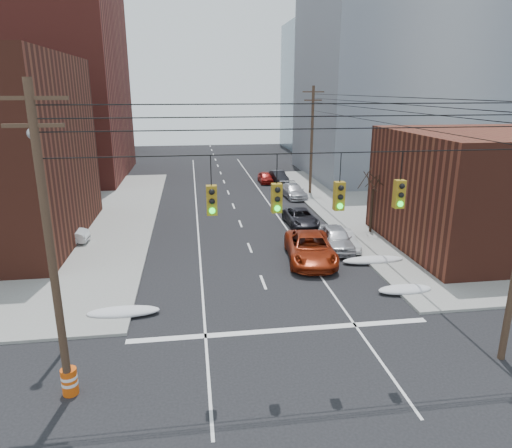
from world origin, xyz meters
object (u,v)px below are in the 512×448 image
object	(u,v)px
parked_car_b	(343,240)
lot_car_b	(66,206)
red_pickup	(310,248)
lot_car_c	(16,225)
parked_car_d	(293,191)
parked_car_a	(336,238)
construction_barrel	(70,381)
parked_car_e	(265,177)
lot_car_a	(57,234)
lot_car_d	(8,208)
parked_car_c	(301,218)
parked_car_f	(278,177)

from	to	relation	value
parked_car_b	lot_car_b	bearing A→B (deg)	149.69
red_pickup	lot_car_c	bearing A→B (deg)	165.11
parked_car_d	lot_car_c	size ratio (longest dim) A/B	0.95
parked_car_a	construction_barrel	xyz separation A→B (m)	(-14.37, -13.77, -0.27)
parked_car_e	lot_car_a	world-z (taller)	lot_car_a
construction_barrel	lot_car_a	bearing A→B (deg)	105.82
lot_car_d	parked_car_e	bearing A→B (deg)	-57.25
parked_car_c	parked_car_b	bearing A→B (deg)	-77.01
parked_car_e	lot_car_b	xyz separation A→B (m)	(-19.70, -11.64, 0.13)
parked_car_f	lot_car_b	bearing A→B (deg)	-157.17
parked_car_d	lot_car_c	xyz separation A→B (m)	(-23.44, -9.60, 0.19)
parked_car_d	lot_car_d	world-z (taller)	lot_car_d
parked_car_b	lot_car_a	bearing A→B (deg)	169.19
parked_car_d	parked_car_f	world-z (taller)	parked_car_d
lot_car_a	parked_car_e	bearing A→B (deg)	-39.09
parked_car_e	lot_car_b	distance (m)	22.88
parked_car_f	lot_car_c	world-z (taller)	lot_car_c
parked_car_d	lot_car_d	size ratio (longest dim) A/B	1.05
parked_car_a	lot_car_c	size ratio (longest dim) A/B	0.92
parked_car_b	lot_car_c	xyz separation A→B (m)	(-23.44, 6.16, 0.25)
red_pickup	parked_car_b	size ratio (longest dim) A/B	1.64
parked_car_c	construction_barrel	bearing A→B (deg)	-126.03
red_pickup	parked_car_b	world-z (taller)	red_pickup
parked_car_a	lot_car_a	bearing A→B (deg)	173.49
parked_car_c	parked_car_d	xyz separation A→B (m)	(1.60, 9.80, 0.03)
red_pickup	parked_car_f	xyz separation A→B (m)	(2.87, 25.80, -0.19)
parked_car_c	parked_car_d	size ratio (longest dim) A/B	1.00
red_pickup	parked_car_d	bearing A→B (deg)	87.38
lot_car_a	lot_car_c	xyz separation A→B (m)	(-3.64, 2.65, 0.03)
red_pickup	parked_car_d	distance (m)	17.93
parked_car_b	lot_car_d	bearing A→B (deg)	155.37
red_pickup	parked_car_d	world-z (taller)	red_pickup
parked_car_b	lot_car_a	xyz separation A→B (m)	(-19.80, 3.52, 0.22)
parked_car_b	lot_car_b	world-z (taller)	lot_car_b
parked_car_c	construction_barrel	size ratio (longest dim) A/B	4.65
lot_car_b	lot_car_c	xyz separation A→B (m)	(-2.14, -5.93, 0.11)
parked_car_a	parked_car_e	bearing A→B (deg)	96.39
lot_car_d	construction_barrel	size ratio (longest dim) A/B	4.45
parked_car_b	lot_car_c	bearing A→B (deg)	164.54
lot_car_b	lot_car_c	world-z (taller)	lot_car_c
red_pickup	construction_barrel	world-z (taller)	red_pickup
parked_car_a	lot_car_d	bearing A→B (deg)	159.48
parked_car_d	lot_car_b	bearing A→B (deg)	-174.75
parked_car_b	lot_car_b	size ratio (longest dim) A/B	0.86
parked_car_b	lot_car_a	size ratio (longest dim) A/B	0.90
parked_car_a	parked_car_d	size ratio (longest dim) A/B	0.97
parked_car_d	lot_car_a	distance (m)	23.28
parked_car_a	parked_car_e	size ratio (longest dim) A/B	1.23
parked_car_a	parked_car_c	world-z (taller)	parked_car_a
red_pickup	parked_car_c	bearing A→B (deg)	87.44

